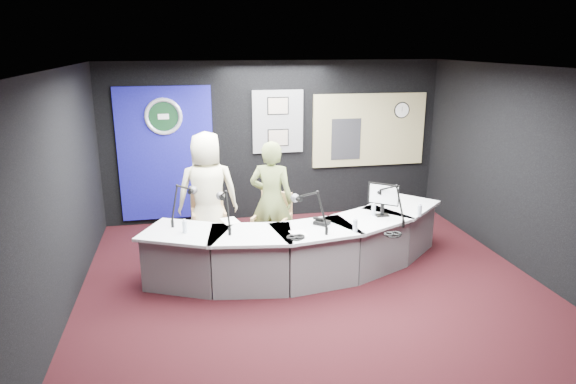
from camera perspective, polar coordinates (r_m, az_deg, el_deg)
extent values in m
plane|color=black|center=(6.82, 3.01, -10.69)|extent=(6.00, 6.00, 0.00)
cube|color=silver|center=(6.09, 3.41, 13.51)|extent=(6.00, 6.00, 0.02)
cube|color=black|center=(9.17, -1.47, 5.67)|extent=(6.00, 0.02, 2.80)
cube|color=black|center=(3.68, 15.10, -11.75)|extent=(6.00, 0.02, 2.80)
cube|color=black|center=(6.30, -24.29, -0.79)|extent=(0.02, 6.00, 2.80)
cube|color=black|center=(7.62, 25.65, 1.83)|extent=(0.02, 6.00, 2.80)
cube|color=navy|center=(9.05, -13.39, 4.11)|extent=(1.60, 0.05, 2.30)
torus|color=silver|center=(8.90, -13.68, 8.15)|extent=(0.63, 0.07, 0.63)
cylinder|color=black|center=(8.91, -13.67, 8.15)|extent=(0.48, 0.01, 0.48)
cube|color=slate|center=(9.09, -1.14, 7.81)|extent=(0.90, 0.04, 1.10)
cube|color=gray|center=(9.03, -1.11, 9.54)|extent=(0.34, 0.02, 0.27)
cube|color=gray|center=(9.11, -1.09, 6.04)|extent=(0.34, 0.02, 0.27)
cube|color=tan|center=(9.57, 9.02, 6.83)|extent=(2.12, 0.06, 1.32)
cube|color=beige|center=(9.56, 9.04, 6.82)|extent=(2.00, 0.02, 1.20)
cube|color=black|center=(9.42, 6.45, 5.85)|extent=(0.55, 0.02, 0.75)
cylinder|color=white|center=(9.71, 12.54, 8.87)|extent=(0.28, 0.01, 0.28)
cube|color=slate|center=(8.08, -8.98, -1.72)|extent=(0.50, 0.12, 0.70)
imported|color=beige|center=(7.75, -8.92, -0.12)|extent=(0.91, 0.59, 1.85)
imported|color=olive|center=(7.46, -1.83, -0.95)|extent=(0.76, 0.64, 1.76)
cube|color=black|center=(7.23, 10.52, -0.22)|extent=(0.37, 0.30, 0.30)
cube|color=black|center=(6.89, 3.79, -3.40)|extent=(0.24, 0.24, 0.05)
torus|color=black|center=(6.62, 11.57, -4.60)|extent=(0.23, 0.23, 0.04)
torus|color=black|center=(6.40, 0.86, -5.02)|extent=(0.22, 0.22, 0.04)
cube|color=white|center=(7.05, -6.45, -3.19)|extent=(0.28, 0.34, 0.00)
cube|color=white|center=(6.55, 1.20, -4.66)|extent=(0.22, 0.29, 0.00)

